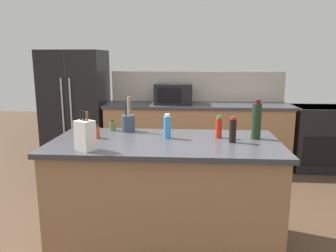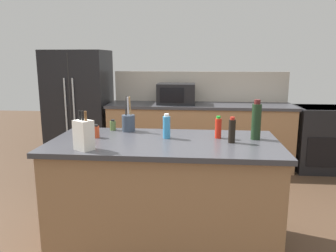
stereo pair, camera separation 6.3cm
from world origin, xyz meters
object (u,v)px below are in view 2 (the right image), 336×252
range_oven (322,138)px  knife_block (84,135)px  spice_jar_paprika (96,132)px  spice_jar_oregano (113,125)px  wine_bottle (256,121)px  dish_soap_bottle (167,127)px  utensil_crock (128,122)px  refrigerator (79,107)px  hot_sauce_bottle (218,128)px  microwave (176,94)px  soy_sauce_bottle (232,131)px

range_oven → knife_block: 3.68m
spice_jar_paprika → spice_jar_oregano: spice_jar_paprika is taller
wine_bottle → dish_soap_bottle: bearing=-177.7°
utensil_crock → wine_bottle: bearing=-10.6°
refrigerator → knife_block: size_ratio=5.92×
hot_sauce_bottle → spice_jar_oregano: 0.99m
spice_jar_oregano → spice_jar_paprika: bearing=-102.6°
microwave → utensil_crock: 1.90m
range_oven → microwave: microwave is taller
range_oven → wine_bottle: (-1.32, -2.08, 0.63)m
utensil_crock → spice_jar_oregano: 0.16m
spice_jar_oregano → utensil_crock: bearing=-10.7°
microwave → wine_bottle: wine_bottle is taller
refrigerator → range_oven: refrigerator is taller
hot_sauce_bottle → spice_jar_paprika: size_ratio=1.67×
knife_block → spice_jar_paprika: bearing=127.1°
refrigerator → spice_jar_paprika: refrigerator is taller
utensil_crock → soy_sauce_bottle: bearing=-20.6°
microwave → utensil_crock: utensil_crock is taller
utensil_crock → spice_jar_paprika: utensil_crock is taller
microwave → hot_sauce_bottle: size_ratio=2.91×
wine_bottle → refrigerator: bearing=137.0°
refrigerator → soy_sauce_bottle: refrigerator is taller
utensil_crock → wine_bottle: wine_bottle is taller
microwave → soy_sauce_bottle: 2.29m
refrigerator → spice_jar_oregano: (1.02, -1.89, 0.13)m
range_oven → dish_soap_bottle: (-2.06, -2.11, 0.57)m
spice_jar_paprika → soy_sauce_bottle: size_ratio=0.54×
microwave → utensil_crock: (-0.31, -1.87, -0.07)m
knife_block → utensil_crock: size_ratio=0.91×
wine_bottle → spice_jar_oregano: bearing=169.4°
utensil_crock → spice_jar_paprika: bearing=-129.3°
knife_block → soy_sauce_bottle: size_ratio=1.39×
refrigerator → hot_sauce_bottle: bearing=-46.9°
hot_sauce_bottle → knife_block: bearing=-155.7°
utensil_crock → dish_soap_bottle: 0.44m
microwave → knife_block: bearing=-101.4°
knife_block → spice_jar_oregano: knife_block is taller
knife_block → spice_jar_oregano: 0.68m
utensil_crock → dish_soap_bottle: bearing=-32.4°
knife_block → spice_jar_oregano: bearing=119.4°
range_oven → dish_soap_bottle: bearing=-134.3°
range_oven → utensil_crock: 3.12m
range_oven → soy_sauce_bottle: 2.75m
spice_jar_oregano → soy_sauce_bottle: size_ratio=0.48×
spice_jar_paprika → wine_bottle: (1.34, 0.06, 0.10)m
spice_jar_paprika → dish_soap_bottle: 0.60m
utensil_crock → hot_sauce_bottle: 0.83m
refrigerator → spice_jar_oregano: bearing=-61.7°
refrigerator → dish_soap_bottle: size_ratio=8.25×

